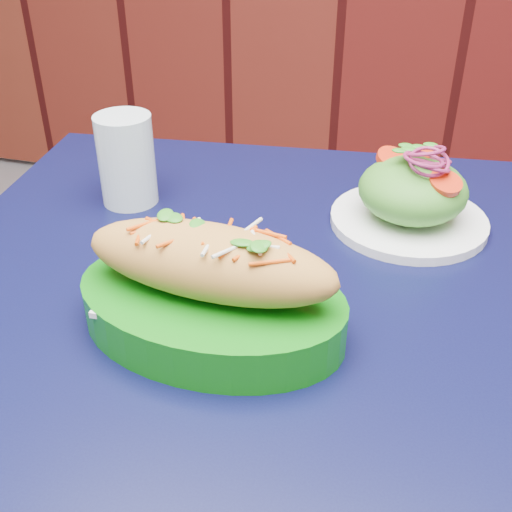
# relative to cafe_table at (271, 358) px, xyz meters

# --- Properties ---
(cafe_table) EXTENTS (0.89, 0.89, 0.75)m
(cafe_table) POSITION_rel_cafe_table_xyz_m (0.00, 0.00, 0.00)
(cafe_table) COLOR black
(cafe_table) RESTS_ON ground
(banh_mi_basket) EXTENTS (0.27, 0.19, 0.12)m
(banh_mi_basket) POSITION_rel_cafe_table_xyz_m (-0.04, -0.07, 0.14)
(banh_mi_basket) COLOR #0E7210
(banh_mi_basket) RESTS_ON cafe_table
(salad_plate) EXTENTS (0.19, 0.19, 0.11)m
(salad_plate) POSITION_rel_cafe_table_xyz_m (0.13, 0.19, 0.13)
(salad_plate) COLOR white
(salad_plate) RESTS_ON cafe_table
(water_glass) EXTENTS (0.07, 0.07, 0.12)m
(water_glass) POSITION_rel_cafe_table_xyz_m (-0.24, 0.16, 0.15)
(water_glass) COLOR silver
(water_glass) RESTS_ON cafe_table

